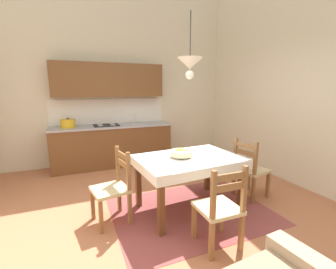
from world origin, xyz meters
TOP-DOWN VIEW (x-y plane):
  - ground_plane at (0.00, 0.00)m, footprint 5.82×6.12m
  - wall_back at (0.00, 2.82)m, footprint 5.82×0.12m
  - wall_right at (2.67, 0.00)m, footprint 0.12×6.12m
  - area_rug at (0.47, 0.01)m, footprint 2.10×1.60m
  - kitchen_cabinetry at (-0.19, 2.49)m, footprint 2.53×0.63m
  - dining_table at (0.47, 0.11)m, footprint 1.46×1.06m
  - dining_chair_camera_side at (0.39, -0.74)m, footprint 0.42×0.42m
  - dining_chair_window_side at (1.51, 0.07)m, footprint 0.49×0.49m
  - dining_chair_tv_side at (-0.55, 0.19)m, footprint 0.49×0.49m
  - fruit_bowl at (0.37, 0.15)m, footprint 0.30×0.30m
  - pendant_lamp at (0.44, 0.08)m, footprint 0.32×0.32m

SIDE VIEW (x-z plane):
  - ground_plane at x=0.00m, z-range -0.10..0.00m
  - area_rug at x=0.47m, z-range 0.00..0.01m
  - dining_chair_camera_side at x=0.39m, z-range -0.02..0.91m
  - dining_chair_window_side at x=1.51m, z-range -0.02..0.91m
  - dining_chair_tv_side at x=-0.55m, z-range -0.02..0.91m
  - dining_table at x=0.47m, z-range 0.25..1.00m
  - fruit_bowl at x=0.37m, z-range 0.75..0.87m
  - kitchen_cabinetry at x=-0.19m, z-range -0.24..1.96m
  - pendant_lamp at x=0.44m, z-range 1.57..2.37m
  - wall_back at x=0.00m, z-range 0.00..3.99m
  - wall_right at x=2.67m, z-range 0.00..3.99m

